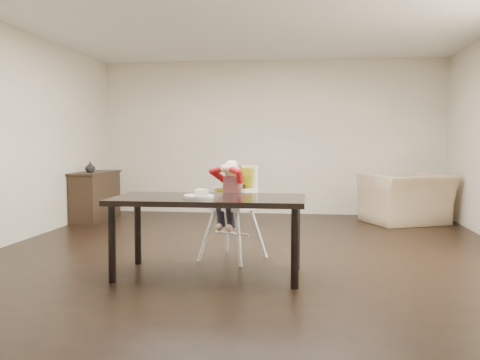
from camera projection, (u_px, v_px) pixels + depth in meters
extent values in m
plane|color=black|center=(249.00, 254.00, 6.08)|extent=(7.00, 7.00, 0.00)
cube|color=#C0B79F|center=(271.00, 138.00, 9.45)|extent=(6.00, 0.02, 2.70)
cube|color=#C0B79F|center=(171.00, 124.00, 2.52)|extent=(6.00, 0.02, 2.70)
cube|color=white|center=(250.00, 12.00, 5.89)|extent=(6.00, 7.00, 0.02)
cube|color=black|center=(209.00, 200.00, 5.04)|extent=(1.80, 0.90, 0.05)
cylinder|color=black|center=(112.00, 244.00, 4.80)|extent=(0.07, 0.07, 0.70)
cylinder|color=black|center=(295.00, 249.00, 4.60)|extent=(0.07, 0.07, 0.70)
cylinder|color=black|center=(138.00, 231.00, 5.54)|extent=(0.07, 0.07, 0.70)
cylinder|color=black|center=(297.00, 234.00, 5.33)|extent=(0.07, 0.07, 0.70)
cylinder|color=white|center=(207.00, 234.00, 5.70)|extent=(0.05, 0.05, 0.57)
cylinder|color=white|center=(239.00, 238.00, 5.49)|extent=(0.05, 0.05, 0.57)
cylinder|color=white|center=(228.00, 229.00, 6.05)|extent=(0.05, 0.05, 0.57)
cylinder|color=white|center=(259.00, 232.00, 5.83)|extent=(0.05, 0.05, 0.57)
cube|color=white|center=(233.00, 207.00, 5.75)|extent=(0.52, 0.50, 0.05)
cube|color=#B2C519|center=(233.00, 204.00, 5.74)|extent=(0.42, 0.41, 0.03)
cube|color=white|center=(241.00, 184.00, 5.86)|extent=(0.39, 0.22, 0.43)
cube|color=#B2C519|center=(239.00, 185.00, 5.84)|extent=(0.32, 0.16, 0.39)
cube|color=black|center=(230.00, 186.00, 5.81)|extent=(0.11, 0.18, 0.02)
cube|color=black|center=(241.00, 186.00, 5.74)|extent=(0.11, 0.18, 0.02)
cylinder|color=maroon|center=(233.00, 190.00, 5.73)|extent=(0.31, 0.31, 0.27)
sphere|color=beige|center=(232.00, 169.00, 5.70)|extent=(0.24, 0.24, 0.18)
ellipsoid|color=brown|center=(233.00, 167.00, 5.72)|extent=(0.24, 0.24, 0.14)
sphere|color=beige|center=(224.00, 169.00, 5.64)|extent=(0.11, 0.11, 0.08)
sphere|color=beige|center=(230.00, 169.00, 5.60)|extent=(0.11, 0.11, 0.08)
cylinder|color=white|center=(199.00, 197.00, 4.94)|extent=(0.32, 0.32, 0.02)
torus|color=white|center=(199.00, 196.00, 4.94)|extent=(0.32, 0.32, 0.01)
imported|color=tan|center=(407.00, 190.00, 8.31)|extent=(1.41, 1.19, 1.04)
cube|color=black|center=(96.00, 197.00, 8.72)|extent=(0.40, 1.20, 0.76)
cube|color=black|center=(95.00, 173.00, 8.69)|extent=(0.44, 1.26, 0.03)
imported|color=#99999E|center=(90.00, 167.00, 8.48)|extent=(0.22, 0.22, 0.16)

